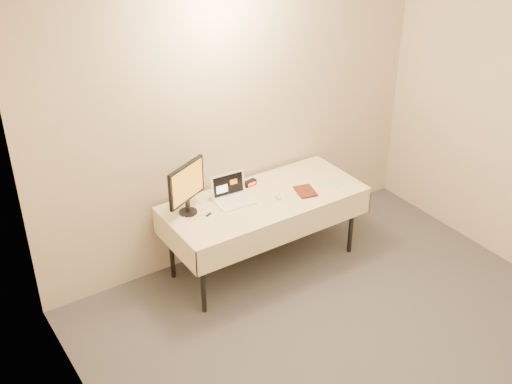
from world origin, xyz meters
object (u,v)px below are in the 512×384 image
table (264,203)px  laptop (232,195)px  book (297,183)px  monitor (187,185)px

table → laptop: size_ratio=5.35×
table → book: (0.29, -0.11, 0.17)m
monitor → book: monitor is taller
book → table: bearing=174.2°
monitor → table: bearing=-37.2°
table → book: size_ratio=8.46×
laptop → table: bearing=-20.2°
monitor → book: (0.99, -0.26, -0.17)m
table → laptop: 0.32m
table → book: bearing=-20.7°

